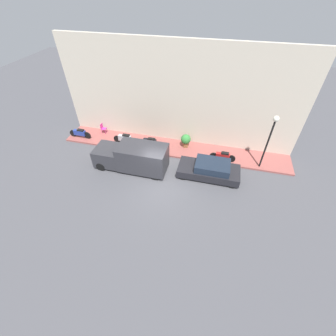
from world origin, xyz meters
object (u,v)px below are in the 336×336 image
(parked_car, at_px, (210,169))
(scooter_silver, at_px, (125,138))
(motorcycle_black, at_px, (150,142))
(cafe_chair, at_px, (103,128))
(potted_plant, at_px, (186,140))
(streetlamp, at_px, (271,132))
(motorcycle_blue, at_px, (80,133))
(delivery_van, at_px, (132,157))
(motorcycle_red, at_px, (223,156))

(parked_car, bearing_deg, scooter_silver, 73.35)
(scooter_silver, xyz_separation_m, motorcycle_black, (0.08, -2.14, -0.03))
(motorcycle_black, xyz_separation_m, cafe_chair, (0.93, 4.62, 0.08))
(potted_plant, bearing_deg, parked_car, -142.02)
(motorcycle_black, height_order, potted_plant, potted_plant)
(scooter_silver, bearing_deg, streetlamp, -92.13)
(scooter_silver, bearing_deg, motorcycle_blue, 91.99)
(delivery_van, distance_m, motorcycle_red, 6.77)
(motorcycle_black, xyz_separation_m, streetlamp, (-0.48, -8.63, 2.55))
(parked_car, height_order, delivery_van, delivery_van)
(parked_car, xyz_separation_m, scooter_silver, (2.16, 7.24, 0.02))
(parked_car, distance_m, motorcycle_black, 5.57)
(motorcycle_blue, distance_m, cafe_chair, 1.97)
(motorcycle_black, bearing_deg, delivery_van, 169.88)
(cafe_chair, bearing_deg, potted_plant, -92.17)
(streetlamp, bearing_deg, parked_car, 116.52)
(motorcycle_blue, xyz_separation_m, potted_plant, (0.87, -9.06, 0.20))
(motorcycle_red, xyz_separation_m, streetlamp, (-0.02, -2.74, 2.55))
(parked_car, bearing_deg, delivery_van, 94.62)
(motorcycle_black, xyz_separation_m, potted_plant, (0.65, -2.84, 0.22))
(parked_car, bearing_deg, potted_plant, 37.98)
(parked_car, height_order, motorcycle_blue, parked_car)
(parked_car, distance_m, motorcycle_red, 1.96)
(scooter_silver, distance_m, motorcycle_blue, 4.08)
(parked_car, xyz_separation_m, cafe_chair, (3.17, 9.72, 0.06))
(parked_car, distance_m, motorcycle_blue, 11.50)
(motorcycle_red, height_order, scooter_silver, scooter_silver)
(potted_plant, relative_size, cafe_chair, 1.26)
(parked_car, height_order, cafe_chair, parked_car)
(potted_plant, bearing_deg, scooter_silver, 98.28)
(motorcycle_red, distance_m, potted_plant, 3.26)
(motorcycle_red, relative_size, streetlamp, 0.46)
(motorcycle_black, distance_m, potted_plant, 2.92)
(motorcycle_red, bearing_deg, delivery_van, 109.33)
(scooter_silver, distance_m, potted_plant, 5.04)
(motorcycle_blue, bearing_deg, delivery_van, -113.31)
(cafe_chair, bearing_deg, streetlamp, -96.06)
(streetlamp, bearing_deg, potted_plant, 79.01)
(parked_car, bearing_deg, motorcycle_black, 66.23)
(parked_car, bearing_deg, motorcycle_blue, 79.86)
(motorcycle_blue, bearing_deg, cafe_chair, -54.24)
(delivery_van, xyz_separation_m, motorcycle_black, (2.69, -0.48, -0.44))
(parked_car, xyz_separation_m, motorcycle_red, (1.79, -0.80, -0.02))
(delivery_van, relative_size, scooter_silver, 2.64)
(parked_car, distance_m, streetlamp, 4.69)
(motorcycle_red, bearing_deg, streetlamp, -90.43)
(cafe_chair, bearing_deg, scooter_silver, -112.11)
(parked_car, bearing_deg, motorcycle_red, -24.15)
(scooter_silver, bearing_deg, parked_car, -106.65)
(streetlamp, height_order, potted_plant, streetlamp)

